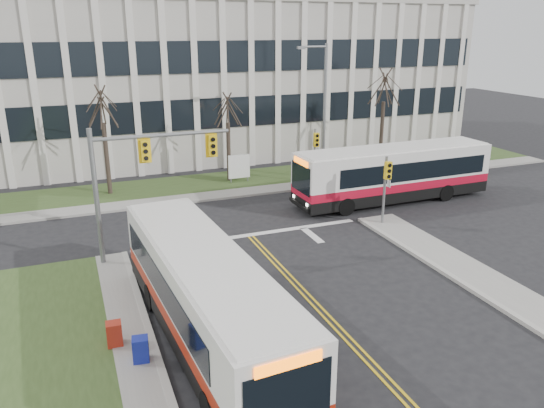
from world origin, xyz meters
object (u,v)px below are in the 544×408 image
(streetlight, at_px, (322,106))
(bus_cross, at_px, (393,175))
(directory_sign, at_px, (239,167))
(newspaper_box_blue, at_px, (141,351))
(bus_main, at_px, (205,300))
(newspaper_box_red, at_px, (115,335))

(streetlight, distance_m, bus_cross, 7.10)
(directory_sign, bearing_deg, streetlight, -13.23)
(newspaper_box_blue, bearing_deg, bus_main, 19.91)
(streetlight, bearing_deg, bus_main, -126.96)
(directory_sign, height_order, newspaper_box_red, directory_sign)
(streetlight, distance_m, directory_sign, 6.96)
(streetlight, height_order, bus_cross, streetlight)
(bus_main, relative_size, bus_cross, 0.97)
(streetlight, xyz_separation_m, newspaper_box_blue, (-14.83, -17.17, -4.72))
(directory_sign, bearing_deg, newspaper_box_blue, -116.72)
(directory_sign, height_order, bus_main, bus_main)
(newspaper_box_blue, bearing_deg, newspaper_box_red, 126.85)
(directory_sign, distance_m, bus_cross, 10.37)
(streetlight, relative_size, newspaper_box_blue, 9.68)
(bus_cross, relative_size, newspaper_box_blue, 13.05)
(bus_main, bearing_deg, streetlight, 49.19)
(directory_sign, height_order, newspaper_box_blue, directory_sign)
(directory_sign, distance_m, bus_main, 19.33)
(newspaper_box_red, bearing_deg, streetlight, 48.75)
(bus_main, xyz_separation_m, newspaper_box_red, (-2.94, 0.76, -1.13))
(directory_sign, relative_size, bus_main, 0.17)
(newspaper_box_red, bearing_deg, directory_sign, 62.91)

